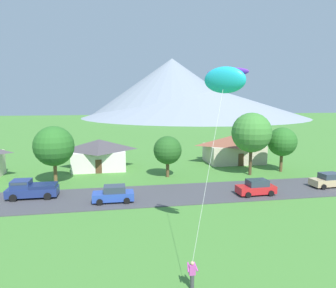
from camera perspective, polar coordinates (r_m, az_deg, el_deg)
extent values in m
cube|color=#424247|center=(34.80, -4.60, -9.42)|extent=(160.00, 7.69, 0.08)
cone|color=gray|center=(184.24, 0.73, 10.28)|extent=(95.73, 95.73, 33.27)
cone|color=gray|center=(179.85, 4.71, 8.07)|extent=(125.22, 125.22, 19.30)
cube|color=silver|center=(48.83, -12.43, -2.69)|extent=(7.72, 6.91, 2.88)
pyramid|color=#474247|center=(48.46, -12.52, -0.09)|extent=(8.34, 7.46, 1.59)
cube|color=brown|center=(45.53, -12.59, -4.06)|extent=(0.90, 0.06, 2.00)
cube|color=beige|center=(53.33, 11.92, -1.70)|extent=(9.00, 6.25, 2.97)
pyramid|color=brown|center=(52.98, 12.00, 0.75)|extent=(9.72, 6.75, 1.63)
cube|color=brown|center=(50.56, 13.23, -2.84)|extent=(0.90, 0.06, 2.00)
cylinder|color=brown|center=(42.54, -0.08, -4.55)|extent=(0.44, 0.44, 2.27)
sphere|color=#23561E|center=(42.03, -0.08, -1.13)|extent=(3.83, 3.83, 3.83)
cylinder|color=#4C3823|center=(44.97, 14.85, -3.05)|extent=(0.44, 0.44, 3.92)
sphere|color=#3D7F33|center=(44.36, 15.05, 2.05)|extent=(5.49, 5.49, 5.49)
cylinder|color=brown|center=(41.64, -19.94, -4.88)|extent=(0.44, 0.44, 2.94)
sphere|color=#286623|center=(41.03, -20.17, -0.34)|extent=(4.97, 4.97, 4.97)
cylinder|color=brown|center=(48.50, 20.02, -3.10)|extent=(0.44, 0.44, 2.84)
sphere|color=#286623|center=(48.02, 20.19, 0.40)|extent=(4.18, 4.18, 4.18)
cube|color=tan|center=(42.40, 27.28, -6.18)|extent=(4.28, 2.00, 0.80)
cube|color=#2D3847|center=(42.33, 27.51, -5.19)|extent=(2.27, 1.69, 0.68)
cylinder|color=black|center=(40.94, 26.63, -7.04)|extent=(0.65, 0.27, 0.64)
cylinder|color=black|center=(42.32, 25.05, -6.45)|extent=(0.65, 0.27, 0.64)
cylinder|color=black|center=(44.00, 27.85, -6.09)|extent=(0.65, 0.27, 0.64)
cube|color=#2847A8|center=(33.00, -10.00, -9.36)|extent=(4.22, 1.84, 0.80)
cube|color=#2D3847|center=(32.78, -9.76, -8.12)|extent=(2.21, 1.60, 0.68)
cylinder|color=black|center=(32.27, -12.43, -10.37)|extent=(0.64, 0.25, 0.64)
cylinder|color=black|center=(34.01, -12.28, -9.38)|extent=(0.64, 0.25, 0.64)
cylinder|color=black|center=(32.22, -7.56, -10.27)|extent=(0.64, 0.25, 0.64)
cylinder|color=black|center=(33.97, -7.67, -9.28)|extent=(0.64, 0.25, 0.64)
cube|color=red|center=(36.13, 15.78, -7.98)|extent=(4.26, 1.94, 0.80)
cube|color=#2D3847|center=(36.00, 16.04, -6.83)|extent=(2.25, 1.66, 0.68)
cylinder|color=black|center=(34.83, 14.48, -9.03)|extent=(0.65, 0.26, 0.64)
cylinder|color=black|center=(36.41, 13.19, -8.21)|extent=(0.65, 0.26, 0.64)
cylinder|color=black|center=(36.08, 18.37, -8.58)|extent=(0.65, 0.26, 0.64)
cylinder|color=black|center=(37.60, 16.95, -7.83)|extent=(0.65, 0.26, 0.64)
cube|color=navy|center=(36.72, -23.54, -7.99)|extent=(5.21, 2.02, 0.84)
cube|color=navy|center=(36.77, -25.30, -6.67)|extent=(1.91, 1.85, 0.90)
cube|color=#2D3847|center=(36.71, -25.32, -6.26)|extent=(1.62, 1.89, 0.28)
cube|color=navy|center=(36.30, -21.82, -7.09)|extent=(2.71, 1.97, 0.36)
cylinder|color=black|center=(36.31, -26.53, -8.85)|extent=(0.76, 0.28, 0.76)
cylinder|color=black|center=(38.18, -25.66, -7.96)|extent=(0.76, 0.28, 0.76)
cylinder|color=black|center=(35.47, -21.21, -8.92)|extent=(0.76, 0.28, 0.76)
cylinder|color=black|center=(37.38, -20.59, -8.00)|extent=(0.76, 0.28, 0.76)
cylinder|color=#3D3D42|center=(19.19, 4.43, -23.88)|extent=(0.24, 0.24, 0.88)
cube|color=#B7479E|center=(18.81, 4.45, -22.00)|extent=(0.36, 0.22, 0.58)
sphere|color=tan|center=(18.61, 4.47, -20.93)|extent=(0.21, 0.21, 0.21)
cylinder|color=#B7479E|center=(18.75, 3.71, -21.61)|extent=(0.18, 0.55, 0.37)
cylinder|color=#B7479E|center=(18.84, 5.11, -21.46)|extent=(0.18, 0.55, 0.37)
ellipsoid|color=#1EB2D1|center=(20.15, 10.34, 11.46)|extent=(2.85, 2.81, 1.82)
ellipsoid|color=purple|center=(20.55, 10.83, 12.78)|extent=(2.31, 2.24, 0.63)
cylinder|color=silver|center=(18.59, 7.59, -4.11)|extent=(2.81, 3.23, 10.26)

